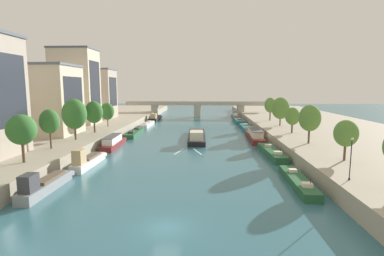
{
  "coord_description": "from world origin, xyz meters",
  "views": [
    {
      "loc": [
        3.56,
        -25.5,
        12.82
      ],
      "look_at": [
        0.0,
        50.55,
        2.19
      ],
      "focal_mm": 27.87,
      "sensor_mm": 36.0,
      "label": 1
    }
  ],
  "objects": [
    {
      "name": "moored_boat_right_upstream",
      "position": [
        15.42,
        45.92,
        1.16
      ],
      "size": [
        3.3,
        16.81,
        2.79
      ],
      "color": "maroon",
      "rests_on": "ground"
    },
    {
      "name": "moored_boat_left_end",
      "position": [
        -16.06,
        8.67,
        0.95
      ],
      "size": [
        1.94,
        11.24,
        3.17
      ],
      "color": "gray",
      "rests_on": "ground"
    },
    {
      "name": "wake_behind_barge",
      "position": [
        0.08,
        32.35,
        0.01
      ],
      "size": [
        5.6,
        5.96,
        0.03
      ],
      "color": "#A5D1DB",
      "rests_on": "ground"
    },
    {
      "name": "moored_boat_right_midway",
      "position": [
        15.47,
        83.05,
        0.61
      ],
      "size": [
        3.11,
        16.61,
        2.27
      ],
      "color": "#23666B",
      "rests_on": "ground"
    },
    {
      "name": "moored_boat_right_second",
      "position": [
        15.63,
        12.75,
        0.56
      ],
      "size": [
        2.39,
        13.46,
        2.16
      ],
      "color": "#235633",
      "rests_on": "ground"
    },
    {
      "name": "building_left_far_end",
      "position": [
        -33.15,
        57.42,
        12.85
      ],
      "size": [
        11.58,
        9.44,
        21.12
      ],
      "color": "beige",
      "rests_on": "quay_left"
    },
    {
      "name": "moored_boat_left_downstream",
      "position": [
        -16.18,
        36.15,
        1.05
      ],
      "size": [
        3.03,
        13.41,
        2.52
      ],
      "color": "maroon",
      "rests_on": "ground"
    },
    {
      "name": "tree_right_by_lamp",
      "position": [
        23.62,
        55.46,
        7.02
      ],
      "size": [
        4.77,
        4.77,
        7.68
      ],
      "color": "brown",
      "rests_on": "quay_right"
    },
    {
      "name": "tree_left_second",
      "position": [
        -22.16,
        41.54,
        6.96
      ],
      "size": [
        4.03,
        4.03,
        7.25
      ],
      "color": "brown",
      "rests_on": "quay_left"
    },
    {
      "name": "moored_boat_left_midway",
      "position": [
        -15.46,
        20.5,
        1.0
      ],
      "size": [
        2.13,
        11.06,
        3.43
      ],
      "color": "silver",
      "rests_on": "ground"
    },
    {
      "name": "tree_right_midway",
      "position": [
        23.64,
        68.3,
        7.04
      ],
      "size": [
        3.63,
        3.63,
        7.13
      ],
      "color": "brown",
      "rests_on": "quay_right"
    },
    {
      "name": "moored_boat_left_second",
      "position": [
        -15.51,
        70.16,
        0.58
      ],
      "size": [
        2.54,
        13.62,
        2.2
      ],
      "color": "silver",
      "rests_on": "ground"
    },
    {
      "name": "tree_left_by_lamp",
      "position": [
        -22.47,
        32.08,
        7.41
      ],
      "size": [
        4.76,
        4.76,
        8.14
      ],
      "color": "brown",
      "rests_on": "quay_left"
    },
    {
      "name": "tree_right_past_mid",
      "position": [
        22.8,
        30.26,
        7.02
      ],
      "size": [
        3.99,
        3.99,
        7.22
      ],
      "color": "brown",
      "rests_on": "quay_right"
    },
    {
      "name": "tree_left_nearest",
      "position": [
        -21.87,
        13.99,
        6.9
      ],
      "size": [
        3.97,
        3.97,
        6.76
      ],
      "color": "brown",
      "rests_on": "quay_left"
    },
    {
      "name": "bridge_far",
      "position": [
        0.0,
        99.72,
        4.19
      ],
      "size": [
        60.01,
        4.4,
        6.59
      ],
      "color": "#ADA899",
      "rests_on": "ground"
    },
    {
      "name": "lamppost_right_bank",
      "position": [
        19.92,
        8.04,
        4.94
      ],
      "size": [
        0.28,
        0.28,
        4.87
      ],
      "color": "black",
      "rests_on": "quay_right"
    },
    {
      "name": "moored_boat_right_near",
      "position": [
        15.74,
        100.87,
        1.0
      ],
      "size": [
        2.5,
        12.81,
        2.39
      ],
      "color": "gray",
      "rests_on": "ground"
    },
    {
      "name": "moored_boat_right_lone",
      "position": [
        15.87,
        29.45,
        0.65
      ],
      "size": [
        2.95,
        14.4,
        2.34
      ],
      "color": "#235633",
      "rests_on": "ground"
    },
    {
      "name": "quay_left",
      "position": [
        -36.0,
        55.0,
        1.14
      ],
      "size": [
        36.0,
        170.0,
        2.28
      ],
      "primitive_type": "cube",
      "color": "#A89E89",
      "rests_on": "ground"
    },
    {
      "name": "ground_plane",
      "position": [
        0.0,
        0.0,
        0.0
      ],
      "size": [
        400.0,
        400.0,
        0.0
      ],
      "primitive_type": "plane",
      "color": "#336675"
    },
    {
      "name": "moored_boat_left_far",
      "position": [
        -15.57,
        52.65,
        0.54
      ],
      "size": [
        3.01,
        15.11,
        2.14
      ],
      "color": "#235633",
      "rests_on": "ground"
    },
    {
      "name": "building_left_tall",
      "position": [
        -33.15,
        38.76,
        9.98
      ],
      "size": [
        15.93,
        11.68,
        15.38
      ],
      "color": "beige",
      "rests_on": "quay_left"
    },
    {
      "name": "quay_right",
      "position": [
        36.0,
        55.0,
        1.14
      ],
      "size": [
        36.0,
        170.0,
        2.28
      ],
      "primitive_type": "cube",
      "color": "#A89E89",
      "rests_on": "ground"
    },
    {
      "name": "moored_boat_left_near",
      "position": [
        -15.62,
        87.11,
        0.9
      ],
      "size": [
        2.9,
        15.34,
        2.96
      ],
      "color": "black",
      "rests_on": "ground"
    },
    {
      "name": "building_left_corner",
      "position": [
        -33.15,
        74.23,
        10.53
      ],
      "size": [
        11.12,
        9.97,
        16.48
      ],
      "color": "#A89989",
      "rests_on": "quay_left"
    },
    {
      "name": "tree_right_far",
      "position": [
        23.51,
        17.29,
        6.2
      ],
      "size": [
        3.33,
        3.33,
        5.87
      ],
      "color": "brown",
      "rests_on": "quay_right"
    },
    {
      "name": "tree_left_midway",
      "position": [
        -22.96,
        23.46,
        6.93
      ],
      "size": [
        3.3,
        3.3,
        6.75
      ],
      "color": "brown",
      "rests_on": "quay_left"
    },
    {
      "name": "moored_boat_right_end",
      "position": [
        15.75,
        63.69,
        0.54
      ],
      "size": [
        2.83,
        15.43,
        2.13
      ],
      "color": "#23666B",
      "rests_on": "ground"
    },
    {
      "name": "tree_left_far",
      "position": [
        -22.4,
        51.65,
        6.33
      ],
      "size": [
        3.54,
        3.54,
        6.3
      ],
      "color": "brown",
      "rests_on": "quay_left"
    },
    {
      "name": "barge_midriver",
      "position": [
        1.36,
        46.05,
        0.87
      ],
      "size": [
        4.51,
        21.67,
        2.91
      ],
      "color": "black",
      "rests_on": "ground"
    },
    {
      "name": "tree_right_distant",
      "position": [
        23.28,
        42.94,
        6.09
      ],
      "size": [
        3.28,
        3.28,
        5.85
      ],
      "color": "brown",
      "rests_on": "quay_right"
    }
  ]
}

